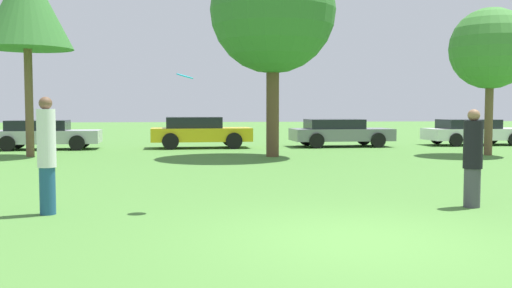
{
  "coord_description": "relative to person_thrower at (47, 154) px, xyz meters",
  "views": [
    {
      "loc": [
        -2.15,
        -7.31,
        1.77
      ],
      "look_at": [
        -0.92,
        4.01,
        1.02
      ],
      "focal_mm": 40.01,
      "sensor_mm": 36.0,
      "label": 1
    }
  ],
  "objects": [
    {
      "name": "parked_car_white",
      "position": [
        15.26,
        15.55,
        -0.36
      ],
      "size": [
        4.65,
        2.11,
        1.19
      ],
      "rotation": [
        0.0,
        0.0,
        0.04
      ],
      "color": "silver",
      "rests_on": "ground"
    },
    {
      "name": "ground_plane",
      "position": [
        4.56,
        -2.29,
        -0.99
      ],
      "size": [
        120.0,
        120.0,
        0.0
      ],
      "primitive_type": "plane",
      "color": "#477A33"
    },
    {
      "name": "tree_1",
      "position": [
        5.17,
        10.48,
        4.13
      ],
      "size": [
        4.41,
        4.41,
        7.36
      ],
      "color": "brown",
      "rests_on": "ground"
    },
    {
      "name": "parked_car_grey",
      "position": [
        8.84,
        15.23,
        -0.34
      ],
      "size": [
        4.5,
        2.2,
        1.22
      ],
      "rotation": [
        0.0,
        0.0,
        0.04
      ],
      "color": "slate",
      "rests_on": "ground"
    },
    {
      "name": "tree_0",
      "position": [
        -3.41,
        11.36,
        4.35
      ],
      "size": [
        3.14,
        3.14,
        6.95
      ],
      "color": "brown",
      "rests_on": "ground"
    },
    {
      "name": "parked_car_silver",
      "position": [
        -3.8,
        14.86,
        -0.35
      ],
      "size": [
        4.4,
        1.99,
        1.22
      ],
      "rotation": [
        0.0,
        0.0,
        0.04
      ],
      "color": "#B2B2B7",
      "rests_on": "ground"
    },
    {
      "name": "parked_car_yellow",
      "position": [
        2.62,
        15.03,
        -0.28
      ],
      "size": [
        4.34,
        1.99,
        1.34
      ],
      "rotation": [
        0.0,
        0.0,
        0.04
      ],
      "color": "gold",
      "rests_on": "ground"
    },
    {
      "name": "tree_2",
      "position": [
        13.13,
        10.23,
        2.88
      ],
      "size": [
        2.95,
        2.95,
        5.36
      ],
      "color": "brown",
      "rests_on": "ground"
    },
    {
      "name": "person_catcher",
      "position": [
        7.27,
        -0.1,
        -0.12
      ],
      "size": [
        0.33,
        0.33,
        1.73
      ],
      "rotation": [
        0.0,
        0.0,
        3.13
      ],
      "color": "#3F3F47",
      "rests_on": "ground"
    },
    {
      "name": "person_thrower",
      "position": [
        0.0,
        0.0,
        0.0
      ],
      "size": [
        0.3,
        0.3,
        1.93
      ],
      "rotation": [
        0.0,
        0.0,
        -0.01
      ],
      "color": "navy",
      "rests_on": "ground"
    },
    {
      "name": "frisbee",
      "position": [
        2.25,
        0.15,
        1.29
      ],
      "size": [
        0.29,
        0.29,
        0.12
      ],
      "color": "#19B2D8"
    }
  ]
}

